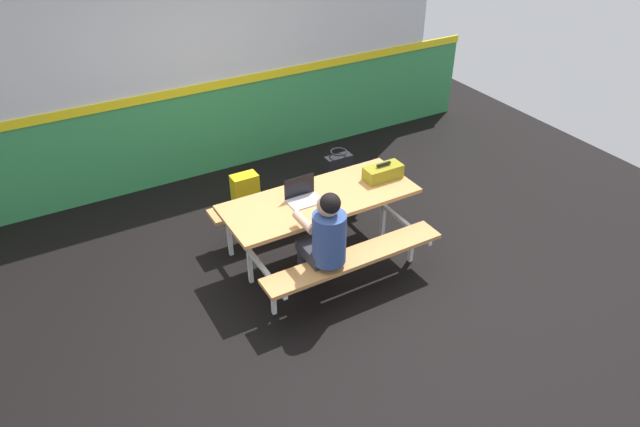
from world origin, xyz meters
name	(u,v)px	position (x,y,z in m)	size (l,w,h in m)	color
ground_plane	(285,271)	(0.00, 0.00, -0.01)	(10.00, 10.00, 0.02)	black
accent_backdrop	(193,79)	(0.00, 2.31, 1.25)	(8.00, 0.14, 2.60)	#338C4C
picnic_table_main	(320,211)	(0.41, 0.00, 0.58)	(1.92, 1.56, 0.74)	tan
student_nearer	(325,238)	(0.14, -0.56, 0.71)	(0.36, 0.53, 1.21)	#2D2D38
laptop_silver	(303,196)	(0.24, 0.04, 0.79)	(0.32, 0.22, 0.22)	silver
toolbox_grey	(383,172)	(1.14, 0.00, 0.81)	(0.40, 0.18, 0.18)	olive
backpack_dark	(245,192)	(0.12, 1.25, 0.22)	(0.30, 0.22, 0.44)	yellow
tote_bag_bright	(338,168)	(1.38, 1.24, 0.19)	(0.34, 0.21, 0.43)	black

